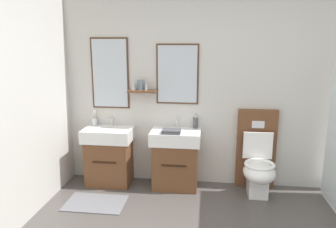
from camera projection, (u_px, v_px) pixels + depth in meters
wall_back at (232, 77)px, 3.90m from camera, size 4.46×0.27×2.75m
bath_mat at (96, 203)px, 3.61m from camera, size 0.68×0.44×0.01m
vanity_sink_left at (109, 155)px, 4.07m from camera, size 0.61×0.43×0.74m
tap_on_left_sink at (111, 120)px, 4.13m from camera, size 0.03×0.13×0.11m
vanity_sink_right at (176, 158)px, 3.97m from camera, size 0.61×0.43×0.74m
tap_on_right_sink at (177, 122)px, 4.02m from camera, size 0.03×0.13×0.11m
toilet at (257, 163)px, 3.83m from camera, size 0.48×0.62×1.00m
toothbrush_cup at (95, 121)px, 4.15m from camera, size 0.07×0.07×0.20m
soap_dispenser at (195, 123)px, 3.99m from camera, size 0.06×0.06×0.17m
folded_hand_towel at (171, 131)px, 3.78m from camera, size 0.22×0.16×0.04m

